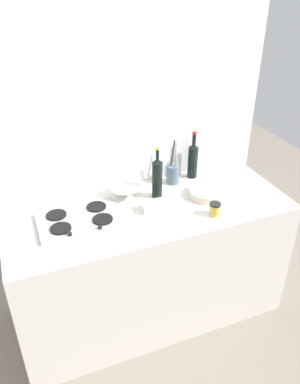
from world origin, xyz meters
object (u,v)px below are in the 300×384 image
(wine_bottle_leftmost, at_px, (193,160))
(utensil_crock, at_px, (173,173))
(stovetop_hob, at_px, (80,219))
(wine_bottle_mid_left, at_px, (157,178))
(condiment_jar_front, at_px, (215,209))
(butter_dish, at_px, (154,206))
(mixing_bowl, at_px, (125,191))
(plate_stack, at_px, (206,193))

(wine_bottle_leftmost, bearing_deg, utensil_crock, -169.66)
(utensil_crock, bearing_deg, stovetop_hob, -162.72)
(wine_bottle_mid_left, bearing_deg, utensil_crock, 37.00)
(wine_bottle_leftmost, bearing_deg, condiment_jar_front, -100.97)
(stovetop_hob, height_order, wine_bottle_leftmost, wine_bottle_leftmost)
(stovetop_hob, distance_m, condiment_jar_front, 0.82)
(wine_bottle_leftmost, xyz_separation_m, butter_dish, (-0.42, -0.30, -0.11))
(butter_dish, relative_size, utensil_crock, 0.49)
(mixing_bowl, distance_m, utensil_crock, 0.38)
(plate_stack, distance_m, condiment_jar_front, 0.22)
(plate_stack, xyz_separation_m, butter_dish, (-0.38, -0.02, 0.00))
(wine_bottle_leftmost, relative_size, butter_dish, 2.28)
(mixing_bowl, relative_size, butter_dish, 1.39)
(stovetop_hob, height_order, mixing_bowl, mixing_bowl)
(stovetop_hob, distance_m, wine_bottle_mid_left, 0.56)
(utensil_crock, relative_size, condiment_jar_front, 3.77)
(plate_stack, relative_size, butter_dish, 1.61)
(condiment_jar_front, bearing_deg, mixing_bowl, 138.14)
(plate_stack, bearing_deg, condiment_jar_front, -105.89)
(stovetop_hob, bearing_deg, utensil_crock, 17.28)
(utensil_crock, bearing_deg, butter_dish, -133.22)
(wine_bottle_leftmost, height_order, utensil_crock, wine_bottle_leftmost)
(wine_bottle_mid_left, relative_size, butter_dish, 2.34)
(stovetop_hob, xyz_separation_m, wine_bottle_leftmost, (0.88, 0.25, 0.12))
(stovetop_hob, distance_m, wine_bottle_leftmost, 0.92)
(butter_dish, bearing_deg, plate_stack, 3.61)
(condiment_jar_front, bearing_deg, stovetop_hob, 163.10)
(utensil_crock, bearing_deg, wine_bottle_mid_left, -143.00)
(stovetop_hob, distance_m, mixing_bowl, 0.38)
(wine_bottle_leftmost, height_order, butter_dish, wine_bottle_leftmost)
(stovetop_hob, distance_m, plate_stack, 0.84)
(wine_bottle_mid_left, distance_m, butter_dish, 0.20)
(butter_dish, xyz_separation_m, condiment_jar_front, (0.32, -0.19, 0.01))
(stovetop_hob, relative_size, plate_stack, 2.03)
(plate_stack, relative_size, wine_bottle_leftmost, 0.71)
(stovetop_hob, relative_size, condiment_jar_front, 5.97)
(plate_stack, height_order, wine_bottle_leftmost, wine_bottle_leftmost)
(mixing_bowl, height_order, condiment_jar_front, condiment_jar_front)
(condiment_jar_front, bearing_deg, wine_bottle_leftmost, 79.03)
(plate_stack, bearing_deg, stovetop_hob, 178.35)
(stovetop_hob, bearing_deg, wine_bottle_leftmost, 16.00)
(wine_bottle_leftmost, bearing_deg, plate_stack, -97.05)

